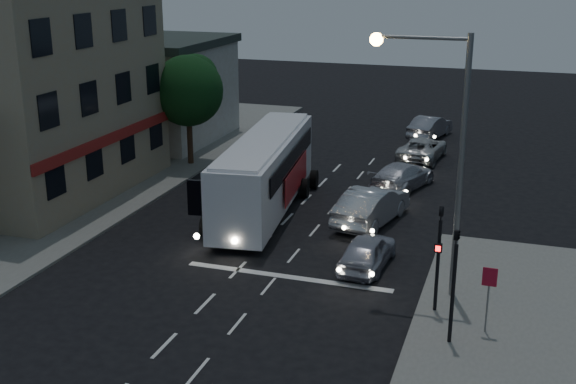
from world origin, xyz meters
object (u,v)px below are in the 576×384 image
(tour_bus, at_px, (265,171))
(car_sedan_b, at_px, (402,176))
(car_extra, at_px, (430,127))
(regulatory_sign, at_px, (489,289))
(car_suv, at_px, (367,251))
(car_sedan_a, at_px, (372,206))
(car_sedan_c, at_px, (422,148))
(street_tree, at_px, (188,87))
(traffic_signal_side, at_px, (454,273))
(streetlight, at_px, (443,137))
(traffic_signal_main, at_px, (439,246))

(tour_bus, height_order, car_sedan_b, tour_bus)
(car_extra, relative_size, regulatory_sign, 2.04)
(car_suv, relative_size, car_sedan_a, 0.77)
(car_sedan_a, relative_size, car_sedan_c, 1.05)
(car_sedan_a, bearing_deg, regulatory_sign, 133.71)
(car_sedan_c, bearing_deg, street_tree, 28.92)
(tour_bus, xyz_separation_m, regulatory_sign, (10.68, -9.10, -0.33))
(car_sedan_b, distance_m, car_sedan_c, 6.15)
(traffic_signal_side, relative_size, regulatory_sign, 1.86)
(car_sedan_a, height_order, street_tree, street_tree)
(streetlight, bearing_deg, street_tree, 140.49)
(traffic_signal_side, bearing_deg, traffic_signal_main, 109.49)
(car_sedan_c, bearing_deg, car_extra, -81.55)
(tour_bus, bearing_deg, traffic_signal_main, -48.95)
(car_suv, height_order, street_tree, street_tree)
(tour_bus, height_order, traffic_signal_side, traffic_signal_side)
(car_sedan_a, xyz_separation_m, street_tree, (-11.95, 6.31, 3.67))
(car_extra, height_order, regulatory_sign, regulatory_sign)
(car_sedan_b, bearing_deg, traffic_signal_main, 120.38)
(tour_bus, relative_size, streetlight, 1.32)
(car_sedan_a, bearing_deg, car_sedan_b, -82.55)
(tour_bus, relative_size, street_tree, 1.91)
(traffic_signal_main, xyz_separation_m, regulatory_sign, (1.70, -1.01, -0.82))
(tour_bus, xyz_separation_m, car_sedan_a, (5.12, -0.16, -1.10))
(car_sedan_c, distance_m, car_extra, 5.66)
(regulatory_sign, bearing_deg, traffic_signal_main, 149.16)
(car_sedan_a, height_order, traffic_signal_main, traffic_signal_main)
(tour_bus, bearing_deg, car_extra, 65.72)
(traffic_signal_side, xyz_separation_m, streetlight, (-0.96, 3.40, 3.31))
(car_extra, relative_size, street_tree, 0.72)
(tour_bus, distance_m, car_sedan_a, 5.24)
(car_sedan_a, height_order, car_extra, car_sedan_a)
(car_suv, height_order, car_sedan_b, car_sedan_b)
(traffic_signal_main, bearing_deg, car_sedan_c, 99.48)
(car_suv, distance_m, car_sedan_c, 16.67)
(regulatory_sign, bearing_deg, streetlight, 128.75)
(tour_bus, distance_m, streetlight, 11.62)
(car_sedan_a, relative_size, regulatory_sign, 2.29)
(streetlight, bearing_deg, car_suv, 149.54)
(car_sedan_c, xyz_separation_m, car_extra, (-0.30, 5.65, 0.07))
(car_suv, relative_size, street_tree, 0.63)
(car_sedan_a, height_order, streetlight, streetlight)
(traffic_signal_main, relative_size, regulatory_sign, 1.86)
(streetlight, bearing_deg, car_sedan_a, 118.92)
(car_extra, height_order, traffic_signal_main, traffic_signal_main)
(car_suv, bearing_deg, car_sedan_a, -76.36)
(traffic_signal_main, bearing_deg, car_sedan_a, 115.91)
(car_sedan_a, distance_m, streetlight, 8.91)
(traffic_signal_side, xyz_separation_m, regulatory_sign, (1.00, 0.96, -0.82))
(car_sedan_c, height_order, streetlight, streetlight)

